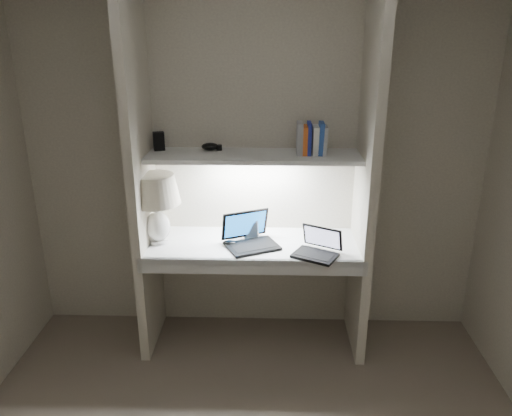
{
  "coord_description": "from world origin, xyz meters",
  "views": [
    {
      "loc": [
        0.11,
        -1.87,
        2.16
      ],
      "look_at": [
        0.02,
        1.05,
        1.09
      ],
      "focal_mm": 35.0,
      "sensor_mm": 36.0,
      "label": 1
    }
  ],
  "objects_px": {
    "laptop_main": "(250,238)",
    "book_row": "(311,139)",
    "laptop_netbook": "(318,249)",
    "table_lamp": "(156,197)",
    "speaker": "(252,228)"
  },
  "relations": [
    {
      "from": "table_lamp",
      "to": "laptop_netbook",
      "type": "height_order",
      "value": "table_lamp"
    },
    {
      "from": "laptop_netbook",
      "to": "speaker",
      "type": "relative_size",
      "value": 2.59
    },
    {
      "from": "laptop_main",
      "to": "book_row",
      "type": "relative_size",
      "value": 1.99
    },
    {
      "from": "laptop_main",
      "to": "laptop_netbook",
      "type": "height_order",
      "value": "laptop_main"
    },
    {
      "from": "speaker",
      "to": "laptop_netbook",
      "type": "bearing_deg",
      "value": -24.86
    },
    {
      "from": "laptop_main",
      "to": "book_row",
      "type": "bearing_deg",
      "value": -5.08
    },
    {
      "from": "laptop_main",
      "to": "speaker",
      "type": "xyz_separation_m",
      "value": [
        0.01,
        0.14,
        0.02
      ]
    },
    {
      "from": "table_lamp",
      "to": "speaker",
      "type": "distance_m",
      "value": 0.69
    },
    {
      "from": "table_lamp",
      "to": "speaker",
      "type": "xyz_separation_m",
      "value": [
        0.63,
        0.11,
        -0.26
      ]
    },
    {
      "from": "laptop_netbook",
      "to": "book_row",
      "type": "bearing_deg",
      "value": 127.03
    },
    {
      "from": "table_lamp",
      "to": "book_row",
      "type": "relative_size",
      "value": 2.31
    },
    {
      "from": "laptop_netbook",
      "to": "speaker",
      "type": "distance_m",
      "value": 0.51
    },
    {
      "from": "laptop_main",
      "to": "laptop_netbook",
      "type": "distance_m",
      "value": 0.46
    },
    {
      "from": "table_lamp",
      "to": "laptop_main",
      "type": "xyz_separation_m",
      "value": [
        0.62,
        -0.02,
        -0.27
      ]
    },
    {
      "from": "laptop_netbook",
      "to": "laptop_main",
      "type": "bearing_deg",
      "value": -168.96
    }
  ]
}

